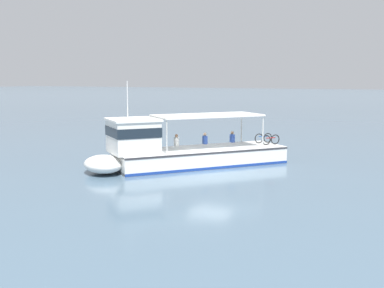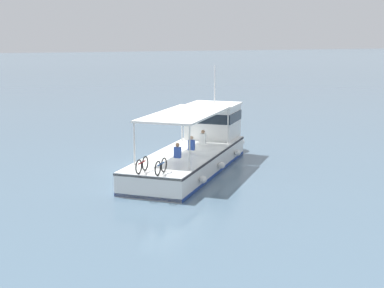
{
  "view_description": "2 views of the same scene",
  "coord_description": "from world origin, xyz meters",
  "views": [
    {
      "loc": [
        25.5,
        10.43,
        5.54
      ],
      "look_at": [
        -1.14,
        -1.74,
        1.4
      ],
      "focal_mm": 44.5,
      "sensor_mm": 36.0,
      "label": 1
    },
    {
      "loc": [
        -28.47,
        9.56,
        7.13
      ],
      "look_at": [
        -1.14,
        -1.74,
        1.4
      ],
      "focal_mm": 53.29,
      "sensor_mm": 36.0,
      "label": 2
    }
  ],
  "objects": [
    {
      "name": "ferry_main",
      "position": [
        -0.38,
        -2.41,
        1.02
      ],
      "size": [
        11.57,
        10.73,
        5.32
      ],
      "color": "white",
      "rests_on": "ground"
    },
    {
      "name": "ground_plane",
      "position": [
        0.0,
        0.0,
        0.0
      ],
      "size": [
        400.0,
        400.0,
        0.0
      ],
      "primitive_type": "plane",
      "color": "slate"
    }
  ]
}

